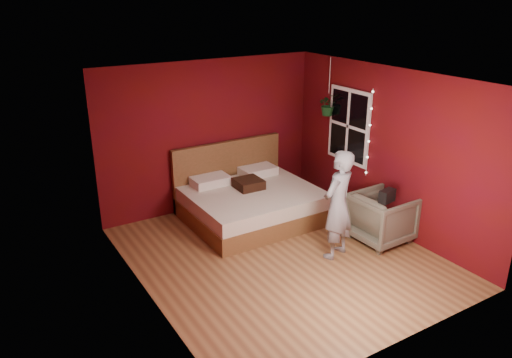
% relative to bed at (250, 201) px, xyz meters
% --- Properties ---
extents(floor, '(4.50, 4.50, 0.00)m').
position_rel_bed_xyz_m(floor, '(-0.29, -1.40, -0.30)').
color(floor, olive).
rests_on(floor, ground).
extents(room_walls, '(4.04, 4.54, 2.62)m').
position_rel_bed_xyz_m(room_walls, '(-0.29, -1.40, 1.38)').
color(room_walls, '#570E09').
rests_on(room_walls, ground).
extents(window, '(0.05, 0.97, 1.27)m').
position_rel_bed_xyz_m(window, '(1.67, -0.50, 1.20)').
color(window, white).
rests_on(window, room_walls).
extents(fairy_lights, '(0.04, 0.04, 1.45)m').
position_rel_bed_xyz_m(fairy_lights, '(1.65, -1.02, 1.20)').
color(fairy_lights, silver).
rests_on(fairy_lights, room_walls).
extents(bed, '(2.12, 1.80, 1.17)m').
position_rel_bed_xyz_m(bed, '(0.00, 0.00, 0.00)').
color(bed, brown).
rests_on(bed, ground).
extents(person, '(0.68, 0.56, 1.62)m').
position_rel_bed_xyz_m(person, '(0.40, -1.77, 0.51)').
color(person, slate).
rests_on(person, ground).
extents(armchair, '(0.87, 0.84, 0.77)m').
position_rel_bed_xyz_m(armchair, '(1.31, -1.77, 0.08)').
color(armchair, '#645F4F').
rests_on(armchair, ground).
extents(handbag, '(0.28, 0.18, 0.19)m').
position_rel_bed_xyz_m(handbag, '(1.14, -1.99, 0.56)').
color(handbag, black).
rests_on(handbag, armchair).
extents(throw_pillow, '(0.45, 0.45, 0.15)m').
position_rel_bed_xyz_m(throw_pillow, '(0.01, 0.04, 0.30)').
color(throw_pillow, '#331C11').
rests_on(throw_pillow, bed).
extents(hanging_plant, '(0.43, 0.40, 1.00)m').
position_rel_bed_xyz_m(hanging_plant, '(1.59, -0.03, 1.49)').
color(hanging_plant, silver).
rests_on(hanging_plant, room_walls).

